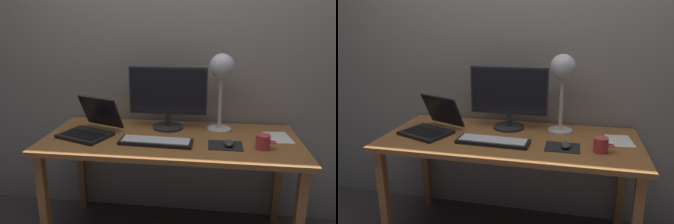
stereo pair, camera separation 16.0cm
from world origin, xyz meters
TOP-DOWN VIEW (x-y plane):
  - back_wall at (0.00, 0.40)m, footprint 4.80×0.06m
  - desk at (0.00, 0.00)m, footprint 1.60×0.70m
  - monitor at (-0.04, 0.18)m, footprint 0.52×0.21m
  - keyboard_main at (-0.08, -0.12)m, footprint 0.45×0.16m
  - laptop at (-0.52, 0.01)m, footprint 0.40×0.41m
  - desk_lamp at (0.30, 0.18)m, footprint 0.16×0.16m
  - mousepad at (0.33, -0.10)m, footprint 0.20×0.16m
  - mouse at (0.35, -0.11)m, footprint 0.06×0.10m
  - coffee_mug at (0.55, -0.12)m, footprint 0.12×0.08m
  - paper_sheet_near_mouse at (0.67, 0.08)m, footprint 0.17×0.22m

SIDE VIEW (x-z plane):
  - desk at x=0.00m, z-range 0.29..1.03m
  - paper_sheet_near_mouse at x=0.67m, z-range 0.74..0.74m
  - mousepad at x=0.33m, z-range 0.74..0.74m
  - keyboard_main at x=-0.08m, z-range 0.74..0.76m
  - mouse at x=0.35m, z-range 0.74..0.78m
  - coffee_mug at x=0.55m, z-range 0.74..0.82m
  - laptop at x=-0.52m, z-range 0.69..0.92m
  - monitor at x=-0.04m, z-range 0.76..1.18m
  - desk_lamp at x=0.30m, z-range 0.87..1.38m
  - back_wall at x=0.00m, z-range 0.00..2.60m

